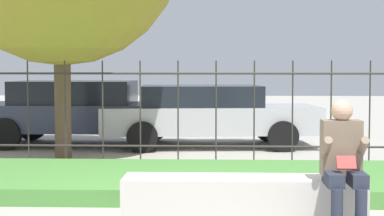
{
  "coord_description": "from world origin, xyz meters",
  "views": [
    {
      "loc": [
        0.03,
        -6.47,
        1.59
      ],
      "look_at": [
        -0.37,
        3.5,
        0.97
      ],
      "focal_mm": 60.0,
      "sensor_mm": 36.0,
      "label": 1
    }
  ],
  "objects_px": {
    "stone_bench": "(243,203)",
    "person_seated_reader": "(343,160)",
    "car_parked_left": "(81,111)",
    "car_parked_center": "(207,114)"
  },
  "relations": [
    {
      "from": "person_seated_reader",
      "to": "car_parked_left",
      "type": "height_order",
      "value": "car_parked_left"
    },
    {
      "from": "person_seated_reader",
      "to": "car_parked_left",
      "type": "distance_m",
      "value": 7.94
    },
    {
      "from": "stone_bench",
      "to": "person_seated_reader",
      "type": "height_order",
      "value": "person_seated_reader"
    },
    {
      "from": "car_parked_left",
      "to": "person_seated_reader",
      "type": "bearing_deg",
      "value": -59.22
    },
    {
      "from": "stone_bench",
      "to": "person_seated_reader",
      "type": "xyz_separation_m",
      "value": [
        0.95,
        -0.3,
        0.49
      ]
    },
    {
      "from": "car_parked_center",
      "to": "car_parked_left",
      "type": "relative_size",
      "value": 1.02
    },
    {
      "from": "person_seated_reader",
      "to": "car_parked_left",
      "type": "relative_size",
      "value": 0.29
    },
    {
      "from": "stone_bench",
      "to": "car_parked_left",
      "type": "relative_size",
      "value": 0.56
    },
    {
      "from": "stone_bench",
      "to": "car_parked_center",
      "type": "distance_m",
      "value": 6.44
    },
    {
      "from": "person_seated_reader",
      "to": "car_parked_center",
      "type": "bearing_deg",
      "value": 101.9
    }
  ]
}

